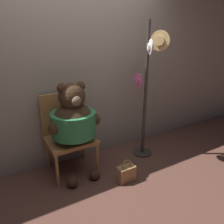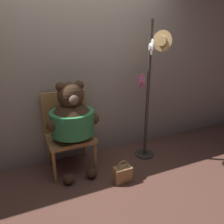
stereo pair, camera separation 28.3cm
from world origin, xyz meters
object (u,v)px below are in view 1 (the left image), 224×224
object	(u,v)px
handbag_on_ground	(126,173)
teddy_bear	(74,121)
hat_display_rack	(147,90)
chair	(68,131)

from	to	relation	value
handbag_on_ground	teddy_bear	bearing A→B (deg)	136.31
hat_display_rack	handbag_on_ground	xyz separation A→B (m)	(-0.59, -0.41, -0.89)
chair	teddy_bear	xyz separation A→B (m)	(0.03, -0.17, 0.19)
handbag_on_ground	chair	bearing A→B (deg)	128.57
teddy_bear	handbag_on_ground	bearing A→B (deg)	-43.69
chair	hat_display_rack	xyz separation A→B (m)	(1.08, -0.22, 0.45)
chair	teddy_bear	world-z (taller)	teddy_bear
teddy_bear	chair	bearing A→B (deg)	98.73
hat_display_rack	handbag_on_ground	distance (m)	1.14
chair	handbag_on_ground	xyz separation A→B (m)	(0.50, -0.62, -0.44)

